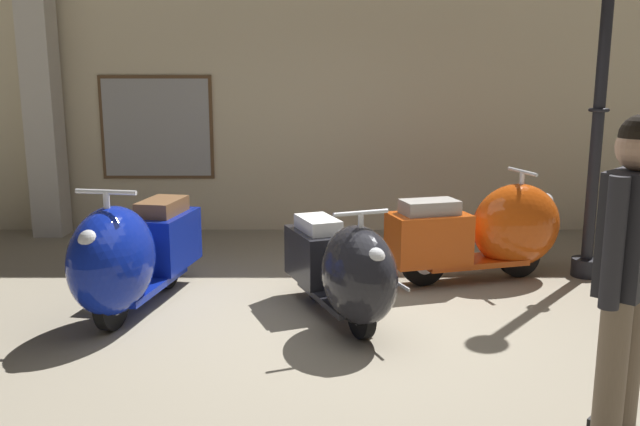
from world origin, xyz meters
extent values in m
plane|color=gray|center=(0.00, 0.00, 0.00)|extent=(60.00, 60.00, 0.00)
cube|color=beige|center=(0.00, 3.51, 1.80)|extent=(18.00, 0.20, 3.60)
cube|color=brown|center=(-2.26, 3.39, 1.31)|extent=(1.40, 0.03, 1.28)
cube|color=#9E9E9E|center=(-2.26, 3.38, 1.31)|extent=(1.32, 0.01, 1.20)
cube|color=beige|center=(-3.57, 3.16, 1.80)|extent=(0.36, 0.36, 3.60)
cylinder|color=black|center=(-1.85, -0.02, 0.22)|extent=(0.17, 0.45, 0.45)
cylinder|color=silver|center=(-1.85, -0.02, 0.22)|extent=(0.14, 0.22, 0.20)
cylinder|color=black|center=(-1.65, 1.03, 0.22)|extent=(0.17, 0.45, 0.45)
cylinder|color=silver|center=(-1.65, 1.03, 0.22)|extent=(0.14, 0.22, 0.20)
cube|color=navy|center=(-1.75, 0.50, 0.20)|extent=(0.59, 1.11, 0.06)
ellipsoid|color=navy|center=(-1.84, 0.04, 0.54)|extent=(0.74, 1.03, 0.85)
cube|color=navy|center=(-1.66, 0.98, 0.47)|extent=(0.58, 0.83, 0.49)
cube|color=brown|center=(-1.66, 0.98, 0.78)|extent=(0.40, 0.58, 0.13)
sphere|color=silver|center=(-1.89, -0.27, 0.77)|extent=(0.17, 0.17, 0.17)
cylinder|color=silver|center=(-1.84, 0.01, 0.93)|extent=(0.05, 0.05, 0.31)
cylinder|color=silver|center=(-1.84, 0.01, 1.09)|extent=(0.49, 0.13, 0.04)
cylinder|color=black|center=(0.08, -0.18, 0.20)|extent=(0.22, 0.40, 0.39)
cylinder|color=silver|center=(0.08, -0.18, 0.20)|extent=(0.15, 0.20, 0.18)
cylinder|color=black|center=(-0.26, 0.69, 0.20)|extent=(0.22, 0.40, 0.39)
cylinder|color=silver|center=(-0.26, 0.69, 0.20)|extent=(0.15, 0.20, 0.18)
cube|color=black|center=(-0.09, 0.25, 0.18)|extent=(0.67, 1.00, 0.05)
ellipsoid|color=black|center=(0.06, -0.14, 0.48)|extent=(0.78, 0.96, 0.75)
cube|color=black|center=(-0.24, 0.65, 0.41)|extent=(0.61, 0.77, 0.43)
cube|color=silver|center=(-0.24, 0.65, 0.69)|extent=(0.43, 0.54, 0.12)
sphere|color=silver|center=(0.16, -0.40, 0.68)|extent=(0.15, 0.15, 0.15)
cylinder|color=silver|center=(0.07, -0.17, 0.82)|extent=(0.04, 0.04, 0.28)
cylinder|color=silver|center=(0.07, -0.17, 0.96)|extent=(0.42, 0.19, 0.03)
cube|color=silver|center=(0.30, -0.05, 0.43)|extent=(0.25, 0.62, 0.02)
cylinder|color=black|center=(1.73, 1.37, 0.21)|extent=(0.44, 0.20, 0.43)
cylinder|color=silver|center=(1.73, 1.37, 0.21)|extent=(0.21, 0.15, 0.19)
cylinder|color=black|center=(0.75, 1.10, 0.21)|extent=(0.44, 0.20, 0.43)
cylinder|color=silver|center=(0.75, 1.10, 0.21)|extent=(0.21, 0.15, 0.19)
cube|color=#C6470F|center=(1.24, 1.24, 0.19)|extent=(1.09, 0.65, 0.05)
ellipsoid|color=#C6470F|center=(1.68, 1.36, 0.52)|extent=(1.02, 0.78, 0.82)
cube|color=#C6470F|center=(0.79, 1.11, 0.45)|extent=(0.82, 0.61, 0.47)
cube|color=gray|center=(0.79, 1.11, 0.75)|extent=(0.58, 0.43, 0.13)
sphere|color=silver|center=(1.97, 1.44, 0.75)|extent=(0.16, 0.16, 0.16)
cylinder|color=silver|center=(1.71, 1.37, 0.90)|extent=(0.05, 0.05, 0.30)
cylinder|color=silver|center=(1.71, 1.37, 1.05)|extent=(0.16, 0.46, 0.03)
cube|color=silver|center=(1.61, 1.62, 0.47)|extent=(0.70, 0.21, 0.03)
cylinder|color=black|center=(2.40, 1.39, 0.09)|extent=(0.28, 0.28, 0.18)
cylinder|color=black|center=(2.40, 1.39, 1.50)|extent=(0.11, 0.11, 2.63)
torus|color=black|center=(2.40, 1.39, 1.63)|extent=(0.19, 0.19, 0.04)
cylinder|color=#72604C|center=(1.40, -1.63, 0.52)|extent=(0.15, 0.15, 0.87)
cylinder|color=#72604C|center=(1.24, -1.81, 0.52)|extent=(0.15, 0.15, 0.87)
cube|color=#232328|center=(1.32, -1.72, 1.18)|extent=(0.43, 0.44, 0.62)
cylinder|color=#232328|center=(1.15, -1.90, 1.17)|extent=(0.10, 0.10, 0.64)
sphere|color=tan|center=(1.32, -1.72, 1.60)|extent=(0.23, 0.23, 0.23)
sphere|color=black|center=(1.32, -1.72, 1.65)|extent=(0.22, 0.22, 0.22)
camera|label=1|loc=(-0.23, -4.91, 1.94)|focal=37.24mm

